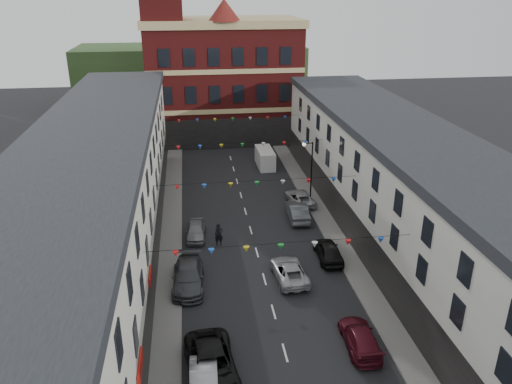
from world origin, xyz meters
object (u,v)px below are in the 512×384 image
street_lamp (309,163)px  pedestrian (219,235)px  car_right_d (329,251)px  car_right_e (297,211)px  car_left_b (204,381)px  car_left_c (212,365)px  car_right_c (360,338)px  car_right_f (300,198)px  car_left_e (196,230)px  moving_car (289,271)px  white_van (265,158)px  car_left_d (188,276)px

street_lamp → pedestrian: size_ratio=3.11×
car_right_d → car_right_e: size_ratio=0.92×
car_left_b → car_left_c: size_ratio=0.73×
car_left_c → car_right_c: size_ratio=1.28×
street_lamp → car_left_b: street_lamp is taller
car_right_e → car_right_f: 3.39m
car_left_b → car_left_c: 1.09m
car_left_e → pedestrian: pedestrian is taller
moving_car → pedestrian: (-4.73, 5.83, 0.31)m
car_right_d → car_left_e: bearing=-24.6°
white_van → pedestrian: size_ratio=2.43×
car_left_d → white_van: white_van is taller
car_left_b → car_right_c: bearing=15.1°
car_left_d → car_right_f: 17.12m
car_right_f → moving_car: car_right_f is taller
car_left_d → white_van: bearing=71.8°
car_right_f → car_right_d: bearing=84.2°
car_left_e → white_van: bearing=67.1°
car_right_c → pedestrian: 15.61m
car_right_c → car_right_f: bearing=-90.4°
car_right_d → moving_car: car_right_d is taller
car_right_d → car_right_f: bearing=-88.7°
car_right_f → moving_car: bearing=69.0°
street_lamp → car_right_d: size_ratio=1.39×
car_right_d → car_right_f: (0.10, 10.79, -0.08)m
car_right_d → pedestrian: size_ratio=2.23×
car_right_c → car_left_e: bearing=-56.5°
street_lamp → car_right_e: street_lamp is taller
car_right_e → white_van: bearing=-85.5°
car_right_c → moving_car: size_ratio=0.96×
car_left_d → pedestrian: pedestrian is taller
white_van → car_right_f: bearing=-82.4°
car_right_c → moving_car: 8.35m
street_lamp → moving_car: size_ratio=1.28×
car_left_d → moving_car: (7.30, -0.03, -0.12)m
car_left_e → car_right_e: (9.31, 2.48, 0.10)m
pedestrian → car_left_c: bearing=-105.4°
car_right_c → car_right_d: car_right_d is taller
car_left_e → car_left_d: bearing=-91.9°
car_left_e → car_right_f: 11.77m
car_right_c → white_van: white_van is taller
car_right_e → car_left_d: bearing=46.2°
pedestrian → street_lamp: bearing=31.3°
car_left_c → car_right_f: size_ratio=1.22×
car_left_d → car_right_e: car_left_d is taller
car_left_b → pedestrian: size_ratio=2.17×
car_right_c → car_right_d: size_ratio=1.04×
car_left_c → car_right_d: car_left_c is taller
street_lamp → moving_car: 15.28m
car_left_d → car_right_c: bearing=-36.0°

